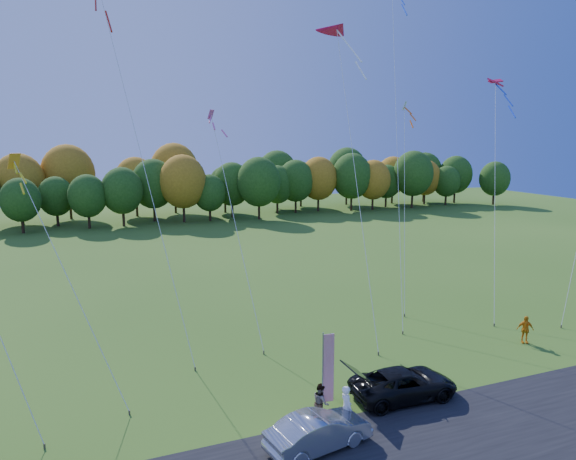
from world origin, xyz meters
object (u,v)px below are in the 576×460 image
object	(u,v)px
feather_flag	(327,367)
person_east	(525,329)
black_suv	(404,384)
silver_sedan	(319,431)

from	to	relation	value
feather_flag	person_east	bearing A→B (deg)	13.24
person_east	feather_flag	distance (m)	14.96
person_east	feather_flag	world-z (taller)	feather_flag
person_east	feather_flag	xyz separation A→B (m)	(-14.48, -3.41, 1.61)
person_east	feather_flag	bearing A→B (deg)	-141.58
black_suv	person_east	distance (m)	10.70
person_east	silver_sedan	bearing A→B (deg)	-136.95
black_suv	silver_sedan	xyz separation A→B (m)	(-5.30, -2.12, 0.01)
black_suv	silver_sedan	size ratio (longest dim) A/B	1.17
silver_sedan	person_east	distance (m)	16.39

